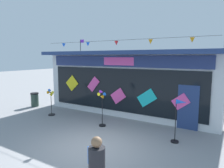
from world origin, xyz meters
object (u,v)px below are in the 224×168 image
object	(u,v)px
wind_spinner_left	(102,103)
trash_bin	(35,100)
wind_spinner_far_left	(51,100)
wind_spinner_center_left	(179,115)
kite_shop_building	(138,80)

from	to	relation	value
wind_spinner_left	trash_bin	distance (m)	6.06
wind_spinner_far_left	trash_bin	size ratio (longest dim) A/B	1.64
trash_bin	wind_spinner_center_left	bearing A→B (deg)	-6.11
kite_shop_building	wind_spinner_left	size ratio (longest dim) A/B	5.97
kite_shop_building	wind_spinner_far_left	world-z (taller)	kite_shop_building
wind_spinner_center_left	wind_spinner_left	bearing A→B (deg)	178.76
kite_shop_building	trash_bin	size ratio (longest dim) A/B	11.36
kite_shop_building	wind_spinner_center_left	world-z (taller)	kite_shop_building
kite_shop_building	wind_spinner_far_left	size ratio (longest dim) A/B	6.91
kite_shop_building	wind_spinner_center_left	bearing A→B (deg)	-49.95
wind_spinner_far_left	wind_spinner_center_left	xyz separation A→B (m)	(6.94, -0.11, 0.21)
wind_spinner_far_left	wind_spinner_center_left	bearing A→B (deg)	-0.94
wind_spinner_far_left	wind_spinner_center_left	distance (m)	6.94
wind_spinner_left	wind_spinner_far_left	bearing A→B (deg)	179.37
wind_spinner_left	trash_bin	size ratio (longest dim) A/B	1.90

